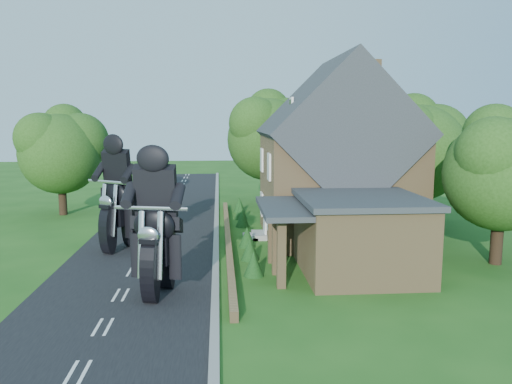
{
  "coord_description": "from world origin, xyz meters",
  "views": [
    {
      "loc": [
        3.84,
        -21.82,
        6.76
      ],
      "look_at": [
        5.86,
        5.05,
        2.8
      ],
      "focal_mm": 35.0,
      "sensor_mm": 36.0,
      "label": 1
    }
  ],
  "objects": [
    {
      "name": "motorcycle_lead",
      "position": [
        1.47,
        -3.19,
        0.87
      ],
      "size": [
        0.89,
        1.93,
        1.74
      ],
      "primitive_type": null,
      "rotation": [
        0.0,
        0.0,
        2.91
      ],
      "color": "black",
      "rests_on": "ground"
    },
    {
      "name": "garden_wall",
      "position": [
        4.3,
        5.0,
        0.2
      ],
      "size": [
        0.3,
        22.0,
        0.4
      ],
      "primitive_type": "cube",
      "color": "#95754B",
      "rests_on": "ground"
    },
    {
      "name": "tree_annex_side",
      "position": [
        17.13,
        0.1,
        4.69
      ],
      "size": [
        5.64,
        5.2,
        7.48
      ],
      "color": "black",
      "rests_on": "ground"
    },
    {
      "name": "motorcycle_follow",
      "position": [
        -1.3,
        3.75,
        0.9
      ],
      "size": [
        1.43,
        1.9,
        1.8
      ],
      "primitive_type": null,
      "rotation": [
        0.0,
        0.0,
        2.59
      ],
      "color": "black",
      "rests_on": "ground"
    },
    {
      "name": "shrub_f",
      "position": [
        5.3,
        14.0,
        0.55
      ],
      "size": [
        0.9,
        0.9,
        1.1
      ],
      "primitive_type": "cone",
      "color": "#113812",
      "rests_on": "ground"
    },
    {
      "name": "tree_behind_house",
      "position": [
        14.18,
        16.14,
        6.23
      ],
      "size": [
        7.81,
        7.2,
        10.08
      ],
      "color": "black",
      "rests_on": "ground"
    },
    {
      "name": "tree_behind_left",
      "position": [
        8.16,
        17.13,
        5.73
      ],
      "size": [
        6.94,
        6.4,
        9.16
      ],
      "color": "black",
      "rests_on": "ground"
    },
    {
      "name": "kerb",
      "position": [
        3.65,
        0.0,
        0.06
      ],
      "size": [
        0.3,
        80.0,
        0.12
      ],
      "primitive_type": "cube",
      "color": "gray",
      "rests_on": "ground"
    },
    {
      "name": "house",
      "position": [
        10.49,
        6.0,
        4.34
      ],
      "size": [
        9.54,
        8.64,
        10.24
      ],
      "color": "#95754B",
      "rests_on": "ground"
    },
    {
      "name": "shrub_e",
      "position": [
        5.3,
        11.5,
        0.55
      ],
      "size": [
        0.9,
        0.9,
        1.1
      ],
      "primitive_type": "cone",
      "color": "#113812",
      "rests_on": "ground"
    },
    {
      "name": "shrub_c",
      "position": [
        5.3,
        4.0,
        0.55
      ],
      "size": [
        0.9,
        0.9,
        1.1
      ],
      "primitive_type": "cone",
      "color": "#113812",
      "rests_on": "ground"
    },
    {
      "name": "shrub_d",
      "position": [
        5.3,
        9.0,
        0.55
      ],
      "size": [
        0.9,
        0.9,
        1.1
      ],
      "primitive_type": "cone",
      "color": "#113812",
      "rests_on": "ground"
    },
    {
      "name": "ground",
      "position": [
        0.0,
        0.0,
        0.0
      ],
      "size": [
        120.0,
        120.0,
        0.0
      ],
      "primitive_type": "plane",
      "color": "#205116",
      "rests_on": "ground"
    },
    {
      "name": "road",
      "position": [
        0.0,
        0.0,
        0.01
      ],
      "size": [
        7.0,
        80.0,
        0.02
      ],
      "primitive_type": "cube",
      "color": "black",
      "rests_on": "ground"
    },
    {
      "name": "annex",
      "position": [
        9.87,
        -0.8,
        1.77
      ],
      "size": [
        7.05,
        5.94,
        3.44
      ],
      "color": "#95754B",
      "rests_on": "ground"
    },
    {
      "name": "shrub_a",
      "position": [
        5.3,
        -1.0,
        0.55
      ],
      "size": [
        0.9,
        0.9,
        1.1
      ],
      "primitive_type": "cone",
      "color": "#113812",
      "rests_on": "ground"
    },
    {
      "name": "shrub_b",
      "position": [
        5.3,
        1.5,
        0.55
      ],
      "size": [
        0.9,
        0.9,
        1.1
      ],
      "primitive_type": "cone",
      "color": "#113812",
      "rests_on": "ground"
    },
    {
      "name": "tree_house_right",
      "position": [
        16.65,
        8.62,
        5.19
      ],
      "size": [
        6.51,
        6.0,
        8.4
      ],
      "color": "black",
      "rests_on": "ground"
    },
    {
      "name": "tree_far_road",
      "position": [
        -6.86,
        14.11,
        4.84
      ],
      "size": [
        6.08,
        5.6,
        7.84
      ],
      "color": "black",
      "rests_on": "ground"
    }
  ]
}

